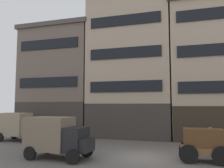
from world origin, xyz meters
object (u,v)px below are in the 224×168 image
cargo_wagon (204,143)px  pedestrian_officer (210,136)px  delivery_truck_far (19,126)px  delivery_truck_near (57,136)px

cargo_wagon → pedestrian_officer: cargo_wagon is taller
pedestrian_officer → delivery_truck_far: bearing=-176.3°
cargo_wagon → delivery_truck_far: bearing=167.6°
delivery_truck_near → cargo_wagon: bearing=10.5°
delivery_truck_near → delivery_truck_far: size_ratio=1.01×
delivery_truck_far → pedestrian_officer: 17.07m
cargo_wagon → pedestrian_officer: size_ratio=1.62×
delivery_truck_near → pedestrian_officer: size_ratio=2.47×
cargo_wagon → pedestrian_officer: 4.75m
delivery_truck_far → delivery_truck_near: bearing=-36.3°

